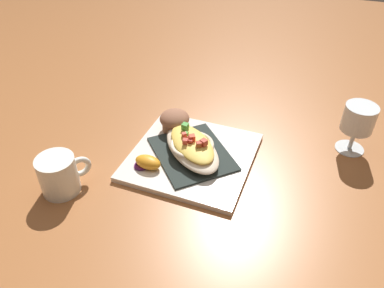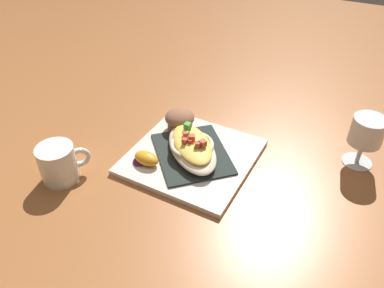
# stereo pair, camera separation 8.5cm
# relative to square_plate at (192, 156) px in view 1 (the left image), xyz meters

# --- Properties ---
(ground_plane) EXTENTS (2.60, 2.60, 0.00)m
(ground_plane) POSITION_rel_square_plate_xyz_m (0.00, 0.00, -0.01)
(ground_plane) COLOR #A16034
(square_plate) EXTENTS (0.28, 0.28, 0.01)m
(square_plate) POSITION_rel_square_plate_xyz_m (0.00, 0.00, 0.00)
(square_plate) COLOR silver
(square_plate) RESTS_ON ground_plane
(folded_napkin) EXTENTS (0.24, 0.24, 0.00)m
(folded_napkin) POSITION_rel_square_plate_xyz_m (0.00, 0.00, 0.01)
(folded_napkin) COLOR #28302D
(folded_napkin) RESTS_ON square_plate
(gratin_dish) EXTENTS (0.20, 0.20, 0.05)m
(gratin_dish) POSITION_rel_square_plate_xyz_m (-0.00, 0.00, 0.03)
(gratin_dish) COLOR beige
(gratin_dish) RESTS_ON folded_napkin
(muffin) EXTENTS (0.07, 0.07, 0.05)m
(muffin) POSITION_rel_square_plate_xyz_m (-0.08, -0.07, 0.03)
(muffin) COLOR #986242
(muffin) RESTS_ON square_plate
(orange_garnish) EXTENTS (0.06, 0.07, 0.03)m
(orange_garnish) POSITION_rel_square_plate_xyz_m (0.07, -0.08, 0.02)
(orange_garnish) COLOR #582059
(orange_garnish) RESTS_ON square_plate
(coffee_mug) EXTENTS (0.09, 0.09, 0.08)m
(coffee_mug) POSITION_rel_square_plate_xyz_m (0.18, -0.23, 0.03)
(coffee_mug) COLOR white
(coffee_mug) RESTS_ON ground_plane
(stemmed_glass) EXTENTS (0.07, 0.07, 0.12)m
(stemmed_glass) POSITION_rel_square_plate_xyz_m (-0.15, 0.34, 0.07)
(stemmed_glass) COLOR white
(stemmed_glass) RESTS_ON ground_plane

